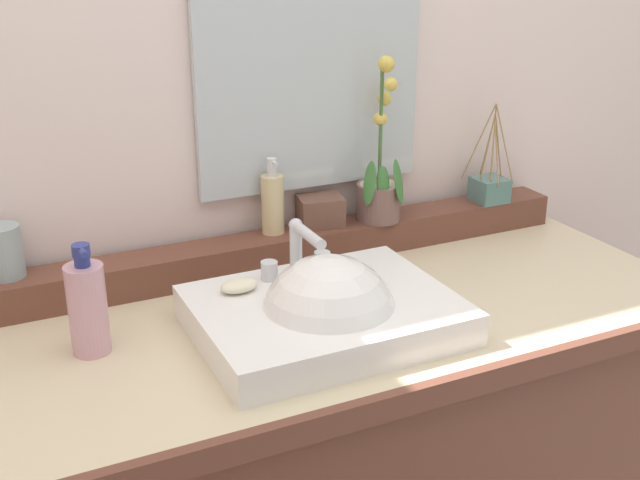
# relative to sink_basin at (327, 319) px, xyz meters

# --- Properties ---
(wall_back) EXTENTS (3.16, 0.20, 2.62)m
(wall_back) POSITION_rel_sink_basin_xyz_m (0.02, 0.49, 0.43)
(wall_back) COLOR silver
(wall_back) RESTS_ON ground
(back_ledge) EXTENTS (1.42, 0.09, 0.07)m
(back_ledge) POSITION_rel_sink_basin_xyz_m (0.02, 0.32, 0.01)
(back_ledge) COLOR brown
(back_ledge) RESTS_ON vanity_cabinet
(sink_basin) EXTENTS (0.46, 0.35, 0.27)m
(sink_basin) POSITION_rel_sink_basin_xyz_m (0.00, 0.00, 0.00)
(sink_basin) COLOR white
(sink_basin) RESTS_ON vanity_cabinet
(soap_bar) EXTENTS (0.07, 0.04, 0.02)m
(soap_bar) POSITION_rel_sink_basin_xyz_m (-0.13, 0.11, 0.05)
(soap_bar) COLOR beige
(soap_bar) RESTS_ON sink_basin
(potted_plant) EXTENTS (0.11, 0.11, 0.36)m
(potted_plant) POSITION_rel_sink_basin_xyz_m (0.28, 0.31, 0.12)
(potted_plant) COLOR brown
(potted_plant) RESTS_ON back_ledge
(soap_dispenser) EXTENTS (0.05, 0.05, 0.16)m
(soap_dispenser) POSITION_rel_sink_basin_xyz_m (0.04, 0.34, 0.11)
(soap_dispenser) COLOR #D5BF89
(soap_dispenser) RESTS_ON back_ledge
(tumbler_cup) EXTENTS (0.07, 0.07, 0.10)m
(tumbler_cup) POSITION_rel_sink_basin_xyz_m (-0.50, 0.34, 0.09)
(tumbler_cup) COLOR #90A1A3
(tumbler_cup) RESTS_ON back_ledge
(reed_diffuser) EXTENTS (0.09, 0.09, 0.23)m
(reed_diffuser) POSITION_rel_sink_basin_xyz_m (0.58, 0.31, 0.08)
(reed_diffuser) COLOR slate
(reed_diffuser) RESTS_ON back_ledge
(trinket_box) EXTENTS (0.11, 0.09, 0.06)m
(trinket_box) POSITION_rel_sink_basin_xyz_m (0.15, 0.34, 0.07)
(trinket_box) COLOR brown
(trinket_box) RESTS_ON back_ledge
(lotion_bottle) EXTENTS (0.07, 0.07, 0.20)m
(lotion_bottle) POSITION_rel_sink_basin_xyz_m (-0.39, 0.12, 0.06)
(lotion_bottle) COLOR #CF9AA9
(lotion_bottle) RESTS_ON vanity_cabinet
(mirror) EXTENTS (0.51, 0.02, 0.53)m
(mirror) POSITION_rel_sink_basin_xyz_m (0.15, 0.38, 0.39)
(mirror) COLOR silver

